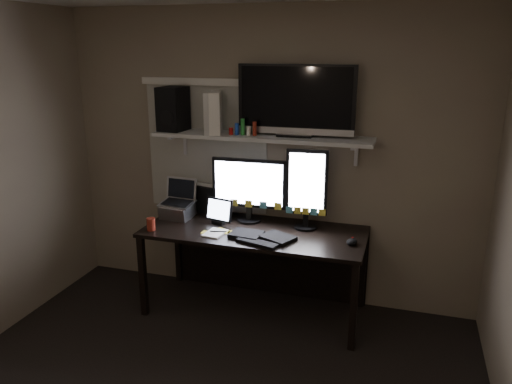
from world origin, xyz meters
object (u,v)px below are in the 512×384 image
at_px(monitor_landscape, 249,190).
at_px(monitor_portrait, 307,189).
at_px(mouse, 352,242).
at_px(cup, 151,224).
at_px(laptop, 177,200).
at_px(speaker, 173,109).
at_px(tablet, 219,211).
at_px(keyboard, 262,236).
at_px(tv, 296,101).
at_px(game_console, 216,113).
at_px(desk, 259,245).

distance_m(monitor_landscape, monitor_portrait, 0.50).
relative_size(mouse, cup, 1.11).
relative_size(monitor_portrait, laptop, 2.05).
bearing_deg(speaker, tablet, -11.38).
distance_m(monitor_landscape, laptop, 0.64).
bearing_deg(laptop, tablet, 0.60).
relative_size(monitor_portrait, speaker, 1.84).
height_order(monitor_portrait, laptop, monitor_portrait).
height_order(keyboard, speaker, speaker).
height_order(tablet, speaker, speaker).
xyz_separation_m(tablet, tv, (0.60, 0.16, 0.92)).
bearing_deg(monitor_landscape, laptop, -172.67).
bearing_deg(game_console, mouse, -28.92).
relative_size(monitor_portrait, tablet, 2.62).
bearing_deg(tv, mouse, -30.92).
height_order(tablet, game_console, game_console).
bearing_deg(keyboard, monitor_portrait, 64.36).
distance_m(desk, monitor_portrait, 0.64).
bearing_deg(tv, monitor_landscape, -176.45).
relative_size(mouse, laptop, 0.35).
height_order(desk, tablet, tablet).
bearing_deg(laptop, monitor_landscape, 14.21).
xyz_separation_m(laptop, speaker, (-0.05, 0.10, 0.77)).
bearing_deg(keyboard, tablet, 169.28).
distance_m(mouse, laptop, 1.54).
height_order(laptop, tv, tv).
bearing_deg(mouse, game_console, -177.28).
relative_size(keyboard, speaker, 1.40).
xyz_separation_m(tv, game_console, (-0.66, -0.05, -0.11)).
distance_m(desk, laptop, 0.81).
bearing_deg(monitor_portrait, tv, 149.96).
bearing_deg(desk, tablet, -169.51).
relative_size(desk, mouse, 15.76).
xyz_separation_m(monitor_portrait, mouse, (0.41, -0.24, -0.31)).
bearing_deg(speaker, game_console, 2.92).
distance_m(keyboard, mouse, 0.69).
xyz_separation_m(game_console, speaker, (-0.39, 0.01, 0.01)).
distance_m(mouse, speaker, 1.84).
bearing_deg(monitor_landscape, cup, -149.68).
distance_m(tv, game_console, 0.67).
bearing_deg(keyboard, laptop, 179.31).
distance_m(keyboard, cup, 0.92).
height_order(desk, laptop, laptop).
distance_m(desk, tv, 1.24).
distance_m(monitor_landscape, speaker, 0.94).
bearing_deg(monitor_portrait, mouse, -33.07).
bearing_deg(laptop, game_console, 19.29).
height_order(laptop, cup, laptop).
bearing_deg(speaker, keyboard, -16.35).
bearing_deg(cup, monitor_landscape, 32.50).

